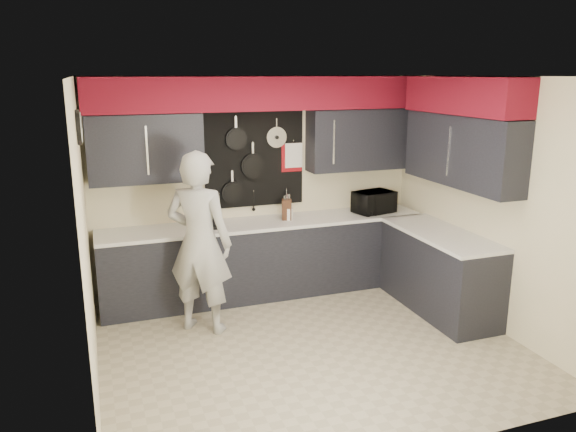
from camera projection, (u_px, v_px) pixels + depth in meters
name	position (u px, v px, depth m)	size (l,w,h in m)	color
ground	(310.00, 346.00, 5.57)	(4.00, 4.00, 0.00)	tan
back_wall_assembly	(262.00, 128.00, 6.53)	(4.00, 0.36, 2.60)	beige
right_wall_assembly	(466.00, 140.00, 5.93)	(0.36, 3.50, 2.60)	beige
left_wall_assembly	(86.00, 235.00, 4.61)	(0.05, 3.50, 2.60)	beige
base_cabinets	(314.00, 262.00, 6.65)	(3.95, 2.20, 0.92)	black
microwave	(374.00, 202.00, 7.04)	(0.49, 0.33, 0.27)	black
knife_block	(287.00, 210.00, 6.71)	(0.11, 0.11, 0.25)	#352111
utensil_crock	(288.00, 214.00, 6.72)	(0.11, 0.11, 0.14)	white
coffee_maker	(209.00, 213.00, 6.36)	(0.20, 0.24, 0.31)	black
person	(199.00, 243.00, 5.71)	(0.69, 0.46, 1.90)	#A8A8A6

